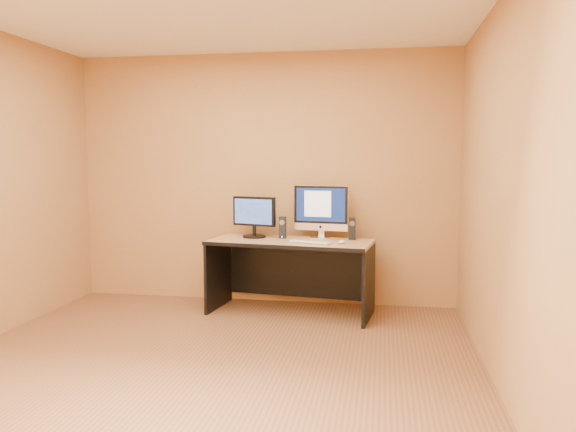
% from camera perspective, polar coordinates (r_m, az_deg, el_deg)
% --- Properties ---
extents(floor, '(4.00, 4.00, 0.00)m').
position_cam_1_polar(floor, '(4.25, -8.28, -15.05)').
color(floor, brown).
rests_on(floor, ground).
extents(walls, '(4.00, 4.00, 2.60)m').
position_cam_1_polar(walls, '(3.98, -8.55, 2.74)').
color(walls, '#AA7544').
rests_on(walls, ground).
extents(desk, '(1.63, 0.87, 0.72)m').
position_cam_1_polar(desk, '(5.51, 0.26, -6.21)').
color(desk, tan).
rests_on(desk, ground).
extents(imac, '(0.58, 0.28, 0.54)m').
position_cam_1_polar(imac, '(5.59, 3.31, 0.49)').
color(imac, silver).
rests_on(imac, desk).
extents(second_monitor, '(0.51, 0.35, 0.41)m').
position_cam_1_polar(second_monitor, '(5.64, -3.45, -0.12)').
color(second_monitor, black).
rests_on(second_monitor, desk).
extents(speaker_left, '(0.07, 0.07, 0.21)m').
position_cam_1_polar(speaker_left, '(5.58, -0.55, -1.17)').
color(speaker_left, black).
rests_on(speaker_left, desk).
extents(speaker_right, '(0.07, 0.07, 0.21)m').
position_cam_1_polar(speaker_right, '(5.52, 6.54, -1.29)').
color(speaker_right, black).
rests_on(speaker_right, desk).
extents(keyboard, '(0.43, 0.24, 0.02)m').
position_cam_1_polar(keyboard, '(5.26, 2.24, -2.69)').
color(keyboard, '#B6B7BB').
rests_on(keyboard, desk).
extents(mouse, '(0.07, 0.10, 0.04)m').
position_cam_1_polar(mouse, '(5.25, 5.49, -2.63)').
color(mouse, white).
rests_on(mouse, desk).
extents(cable_a, '(0.01, 0.21, 0.01)m').
position_cam_1_polar(cable_a, '(5.69, 3.47, -2.11)').
color(cable_a, black).
rests_on(cable_a, desk).
extents(cable_b, '(0.07, 0.17, 0.01)m').
position_cam_1_polar(cable_b, '(5.71, 2.63, -2.06)').
color(cable_b, black).
rests_on(cable_b, desk).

